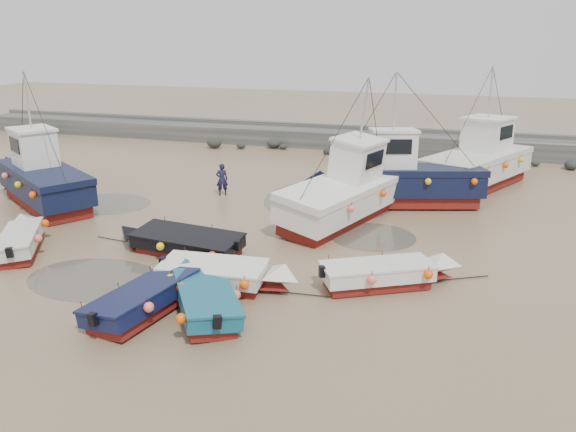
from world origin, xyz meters
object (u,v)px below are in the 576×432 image
(dinghy_5, at_px, (224,272))
(cabin_boat_3, at_px, (482,161))
(dinghy_1, at_px, (153,293))
(dinghy_0, at_px, (23,236))
(dinghy_2, at_px, (202,294))
(person, at_px, (223,195))
(cabin_boat_1, at_px, (346,190))
(cabin_boat_2, at_px, (398,178))
(dinghy_4, at_px, (180,239))
(cabin_boat_0, at_px, (40,177))
(dinghy_3, at_px, (388,271))

(dinghy_5, bearing_deg, cabin_boat_3, 148.28)
(dinghy_5, height_order, cabin_boat_3, cabin_boat_3)
(dinghy_1, bearing_deg, dinghy_0, 169.66)
(dinghy_2, height_order, person, dinghy_2)
(dinghy_1, height_order, cabin_boat_1, cabin_boat_1)
(dinghy_2, distance_m, cabin_boat_2, 13.31)
(dinghy_0, distance_m, person, 10.15)
(dinghy_0, bearing_deg, dinghy_5, -37.20)
(dinghy_0, distance_m, cabin_boat_1, 13.28)
(person, bearing_deg, dinghy_1, 73.44)
(cabin_boat_3, xyz_separation_m, person, (-12.70, -5.90, -1.33))
(dinghy_0, xyz_separation_m, dinghy_2, (8.66, -2.55, -0.00))
(dinghy_1, bearing_deg, dinghy_4, 118.48)
(dinghy_0, bearing_deg, dinghy_1, -53.18)
(cabin_boat_0, bearing_deg, dinghy_2, -89.66)
(dinghy_5, distance_m, cabin_boat_2, 11.77)
(cabin_boat_2, bearing_deg, dinghy_4, 123.52)
(cabin_boat_0, relative_size, cabin_boat_1, 0.91)
(cabin_boat_1, xyz_separation_m, person, (-6.76, 1.94, -1.34))
(dinghy_3, xyz_separation_m, cabin_boat_2, (-0.70, 9.26, 0.80))
(dinghy_4, xyz_separation_m, cabin_boat_0, (-9.34, 3.87, 0.81))
(dinghy_1, xyz_separation_m, dinghy_2, (1.45, 0.35, 0.00))
(cabin_boat_2, bearing_deg, dinghy_1, 139.21)
(dinghy_4, relative_size, cabin_boat_2, 0.67)
(dinghy_2, relative_size, dinghy_4, 0.78)
(dinghy_3, distance_m, cabin_boat_0, 17.87)
(dinghy_4, height_order, cabin_boat_3, cabin_boat_3)
(person, bearing_deg, dinghy_5, 83.39)
(dinghy_3, bearing_deg, dinghy_1, -89.23)
(dinghy_2, xyz_separation_m, dinghy_4, (-2.78, 4.01, -0.02))
(dinghy_4, distance_m, dinghy_5, 3.66)
(dinghy_1, distance_m, cabin_boat_0, 13.50)
(dinghy_4, height_order, cabin_boat_2, cabin_boat_2)
(dinghy_0, relative_size, cabin_boat_3, 0.52)
(dinghy_1, height_order, cabin_boat_2, cabin_boat_2)
(cabin_boat_1, xyz_separation_m, cabin_boat_2, (1.97, 2.77, 0.01))
(cabin_boat_3, relative_size, person, 5.93)
(dinghy_2, relative_size, cabin_boat_0, 0.57)
(dinghy_2, distance_m, cabin_boat_0, 14.48)
(dinghy_1, height_order, dinghy_3, same)
(dinghy_2, distance_m, person, 12.47)
(cabin_boat_2, height_order, cabin_boat_3, same)
(person, bearing_deg, dinghy_4, 71.34)
(cabin_boat_0, bearing_deg, dinghy_0, -113.68)
(dinghy_4, distance_m, cabin_boat_0, 10.14)
(dinghy_4, bearing_deg, dinghy_3, -88.36)
(dinghy_1, distance_m, dinghy_4, 4.56)
(dinghy_3, distance_m, person, 12.65)
(dinghy_0, relative_size, dinghy_1, 0.87)
(dinghy_2, bearing_deg, dinghy_5, 55.54)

